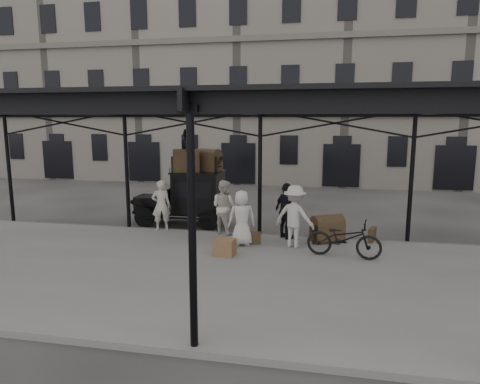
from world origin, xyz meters
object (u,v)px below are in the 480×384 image
object	(u,v)px
taxi	(191,196)
porter_official	(286,211)
porter_left	(161,205)
steamer_trunk_platform	(327,230)
steamer_trunk_roof_near	(186,162)
bicycle	(344,238)

from	to	relation	value
taxi	porter_official	world-z (taller)	taxi
porter_left	porter_official	world-z (taller)	porter_official
steamer_trunk_platform	steamer_trunk_roof_near	bearing A→B (deg)	134.10
taxi	porter_left	bearing A→B (deg)	-114.48
bicycle	steamer_trunk_platform	world-z (taller)	bicycle
taxi	porter_official	bearing A→B (deg)	-23.45
taxi	bicycle	bearing A→B (deg)	-30.57
bicycle	taxi	bearing A→B (deg)	68.29
porter_left	steamer_trunk_roof_near	world-z (taller)	steamer_trunk_roof_near
steamer_trunk_roof_near	steamer_trunk_platform	world-z (taller)	steamer_trunk_roof_near
taxi	porter_official	distance (m)	4.27
porter_official	bicycle	bearing A→B (deg)	-174.01
taxi	steamer_trunk_roof_near	world-z (taller)	steamer_trunk_roof_near
steamer_trunk_roof_near	steamer_trunk_platform	size ratio (longest dim) A/B	0.97
taxi	bicycle	size ratio (longest dim) A/B	1.69
taxi	porter_left	size ratio (longest dim) A/B	1.97
steamer_trunk_platform	bicycle	bearing A→B (deg)	-103.55
porter_left	porter_official	bearing A→B (deg)	156.20
porter_official	steamer_trunk_roof_near	xyz separation A→B (m)	(-4.00, 1.45, 1.44)
bicycle	steamer_trunk_platform	bearing A→B (deg)	25.10
porter_official	bicycle	world-z (taller)	porter_official
porter_left	steamer_trunk_roof_near	xyz separation A→B (m)	(0.59, 1.22, 1.47)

